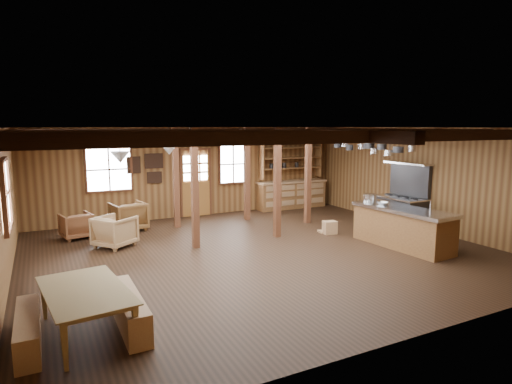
% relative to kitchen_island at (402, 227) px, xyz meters
% --- Properties ---
extents(room, '(10.04, 9.04, 2.84)m').
position_rel_kitchen_island_xyz_m(room, '(-3.17, 1.16, 0.92)').
color(room, black).
rests_on(room, ground).
extents(ceiling_joists, '(9.80, 8.82, 0.18)m').
position_rel_kitchen_island_xyz_m(ceiling_joists, '(-3.17, 1.34, 2.20)').
color(ceiling_joists, black).
rests_on(ceiling_joists, ceiling).
extents(timber_posts, '(3.95, 2.35, 2.80)m').
position_rel_kitchen_island_xyz_m(timber_posts, '(-2.65, 3.24, 0.92)').
color(timber_posts, '#472314').
rests_on(timber_posts, floor).
extents(back_door, '(1.02, 0.08, 2.15)m').
position_rel_kitchen_island_xyz_m(back_door, '(-3.17, 5.61, 0.40)').
color(back_door, brown).
rests_on(back_door, floor).
extents(window_back_left, '(1.32, 0.06, 1.32)m').
position_rel_kitchen_island_xyz_m(window_back_left, '(-5.77, 5.62, 1.12)').
color(window_back_left, white).
rests_on(window_back_left, wall_back).
extents(window_back_right, '(1.02, 0.06, 1.32)m').
position_rel_kitchen_island_xyz_m(window_back_right, '(-1.87, 5.62, 1.12)').
color(window_back_right, white).
rests_on(window_back_right, wall_back).
extents(window_left, '(0.14, 1.24, 1.32)m').
position_rel_kitchen_island_xyz_m(window_left, '(-8.13, 1.66, 1.12)').
color(window_left, white).
rests_on(window_left, wall_back).
extents(notice_boards, '(1.08, 0.03, 0.90)m').
position_rel_kitchen_island_xyz_m(notice_boards, '(-4.67, 5.61, 1.16)').
color(notice_boards, silver).
rests_on(notice_boards, wall_back).
extents(back_counter, '(2.55, 0.60, 2.45)m').
position_rel_kitchen_island_xyz_m(back_counter, '(0.23, 5.36, 0.12)').
color(back_counter, brown).
rests_on(back_counter, floor).
extents(pendant_lamps, '(1.86, 2.36, 0.66)m').
position_rel_kitchen_island_xyz_m(pendant_lamps, '(-5.42, 2.16, 1.77)').
color(pendant_lamps, '#2E2E30').
rests_on(pendant_lamps, ceiling).
extents(pot_rack, '(0.44, 3.00, 0.46)m').
position_rel_kitchen_island_xyz_m(pot_rack, '(0.24, 1.47, 1.81)').
color(pot_rack, '#2E2E30').
rests_on(pot_rack, ceiling).
extents(kitchen_island, '(1.06, 2.56, 1.20)m').
position_rel_kitchen_island_xyz_m(kitchen_island, '(0.00, 0.00, 0.00)').
color(kitchen_island, brown).
rests_on(kitchen_island, floor).
extents(step_stool, '(0.43, 0.34, 0.34)m').
position_rel_kitchen_island_xyz_m(step_stool, '(-0.78, 1.78, -0.31)').
color(step_stool, '#9B6846').
rests_on(step_stool, floor).
extents(commercial_range, '(0.78, 1.48, 1.83)m').
position_rel_kitchen_island_xyz_m(commercial_range, '(1.48, 1.48, 0.13)').
color(commercial_range, '#2E2E30').
rests_on(commercial_range, floor).
extents(dining_table, '(1.22, 1.93, 0.64)m').
position_rel_kitchen_island_xyz_m(dining_table, '(-7.07, -1.22, -0.16)').
color(dining_table, olive).
rests_on(dining_table, floor).
extents(bench_wall, '(0.28, 1.52, 0.42)m').
position_rel_kitchen_island_xyz_m(bench_wall, '(-7.82, -1.22, -0.27)').
color(bench_wall, '#9B6846').
rests_on(bench_wall, floor).
extents(bench_aisle, '(0.32, 1.68, 0.46)m').
position_rel_kitchen_island_xyz_m(bench_aisle, '(-6.54, -1.22, -0.25)').
color(bench_aisle, '#9B6846').
rests_on(bench_aisle, floor).
extents(armchair_a, '(0.84, 0.86, 0.66)m').
position_rel_kitchen_island_xyz_m(armchair_a, '(-6.82, 4.32, -0.15)').
color(armchair_a, brown).
rests_on(armchair_a, floor).
extents(armchair_b, '(0.99, 1.01, 0.79)m').
position_rel_kitchen_island_xyz_m(armchair_b, '(-5.47, 4.56, -0.08)').
color(armchair_b, brown).
rests_on(armchair_b, floor).
extents(armchair_c, '(1.13, 1.12, 0.74)m').
position_rel_kitchen_island_xyz_m(armchair_c, '(-6.06, 3.07, -0.11)').
color(armchair_c, olive).
rests_on(armchair_c, floor).
extents(counter_pot, '(0.33, 0.33, 0.20)m').
position_rel_kitchen_island_xyz_m(counter_pot, '(-0.12, 1.00, 0.56)').
color(counter_pot, silver).
rests_on(counter_pot, kitchen_island).
extents(bowl, '(0.33, 0.33, 0.06)m').
position_rel_kitchen_island_xyz_m(bowl, '(-0.13, 0.55, 0.49)').
color(bowl, silver).
rests_on(bowl, kitchen_island).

